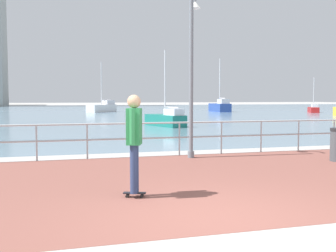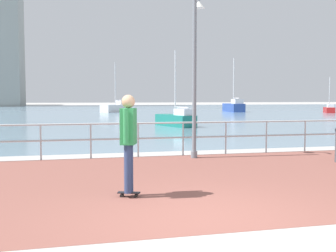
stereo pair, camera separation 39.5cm
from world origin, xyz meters
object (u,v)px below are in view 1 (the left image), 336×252
object	(u,v)px
lamppost	(192,57)
sailboat_teal	(102,107)
skateboarder	(134,136)
sailboat_ivory	(166,119)
sailboat_red	(313,109)
sailboat_gray	(220,107)

from	to	relation	value
lamppost	sailboat_teal	xyz separation A→B (m)	(1.90, 39.68, -2.39)
lamppost	skateboarder	world-z (taller)	lamppost
sailboat_ivory	sailboat_teal	bearing A→B (deg)	91.83
skateboarder	sailboat_teal	xyz separation A→B (m)	(4.51, 44.11, -0.52)
skateboarder	sailboat_red	bearing A→B (deg)	50.90
skateboarder	sailboat_teal	bearing A→B (deg)	84.16
lamppost	sailboat_red	bearing A→B (deg)	49.82
sailboat_red	sailboat_ivory	bearing A→B (deg)	-142.16
sailboat_ivory	sailboat_red	bearing A→B (deg)	37.84
sailboat_red	lamppost	bearing A→B (deg)	-130.18
sailboat_gray	sailboat_red	xyz separation A→B (m)	(9.77, -5.84, -0.25)
sailboat_gray	sailboat_ivory	distance (m)	27.93
lamppost	skateboarder	xyz separation A→B (m)	(-2.61, -4.43, -1.87)
sailboat_red	sailboat_ivory	size ratio (longest dim) A/B	0.90
sailboat_gray	sailboat_red	size ratio (longest dim) A/B	1.60
lamppost	sailboat_red	size ratio (longest dim) A/B	1.26
lamppost	sailboat_ivory	xyz separation A→B (m)	(2.76, 12.91, -2.52)
sailboat_red	sailboat_ivory	world-z (taller)	sailboat_ivory
lamppost	sailboat_ivory	distance (m)	13.44
skateboarder	sailboat_red	xyz separation A→B (m)	(29.04, 35.72, -0.70)
lamppost	sailboat_gray	distance (m)	40.76
sailboat_gray	lamppost	bearing A→B (deg)	-114.16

